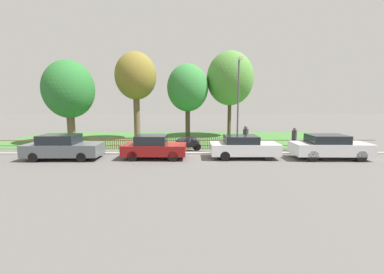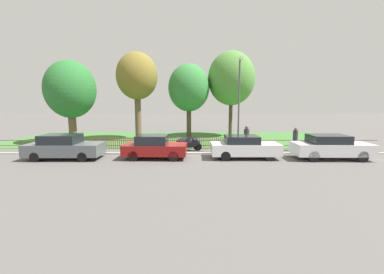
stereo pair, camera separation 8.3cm
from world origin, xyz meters
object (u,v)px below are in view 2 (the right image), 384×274
at_px(tree_far_left, 231,79).
at_px(parked_car_red_compact, 330,147).
at_px(parked_car_navy_estate, 243,147).
at_px(covered_motorcycle, 188,142).
at_px(parked_car_black_saloon, 154,147).
at_px(pedestrian_near_fence, 246,137).
at_px(street_lamp, 239,95).
at_px(tree_nearest_kerb, 69,90).
at_px(tree_mid_park, 188,88).
at_px(parked_car_silver_hatchback, 63,147).
at_px(tree_behind_motorcycle, 136,77).
at_px(pedestrian_by_lamp, 294,138).

bearing_deg(tree_far_left, parked_car_red_compact, -67.36).
relative_size(parked_car_navy_estate, covered_motorcycle, 2.21).
bearing_deg(parked_car_black_saloon, parked_car_red_compact, 0.81).
height_order(parked_car_black_saloon, parked_car_red_compact, parked_car_red_compact).
height_order(parked_car_navy_estate, pedestrian_near_fence, pedestrian_near_fence).
height_order(pedestrian_near_fence, street_lamp, street_lamp).
bearing_deg(tree_nearest_kerb, tree_mid_park, 20.56).
height_order(tree_mid_park, tree_far_left, tree_far_left).
relative_size(tree_nearest_kerb, tree_far_left, 0.81).
bearing_deg(parked_car_red_compact, parked_car_silver_hatchback, -179.14).
height_order(parked_car_navy_estate, tree_mid_park, tree_mid_park).
distance_m(pedestrian_near_fence, street_lamp, 3.04).
xyz_separation_m(tree_behind_motorcycle, street_lamp, (8.32, -7.05, -1.89)).
bearing_deg(tree_behind_motorcycle, parked_car_navy_estate, -45.54).
bearing_deg(parked_car_navy_estate, street_lamp, 93.71).
bearing_deg(pedestrian_near_fence, covered_motorcycle, 165.31).
bearing_deg(pedestrian_by_lamp, parked_car_black_saloon, 82.69).
bearing_deg(parked_car_silver_hatchback, parked_car_black_saloon, 0.91).
height_order(parked_car_black_saloon, parked_car_navy_estate, parked_car_black_saloon).
relative_size(parked_car_navy_estate, street_lamp, 0.66).
relative_size(parked_car_red_compact, street_lamp, 0.72).
relative_size(parked_car_black_saloon, tree_behind_motorcycle, 0.49).
height_order(tree_nearest_kerb, pedestrian_by_lamp, tree_nearest_kerb).
distance_m(tree_behind_motorcycle, tree_far_left, 9.38).
xyz_separation_m(parked_car_red_compact, pedestrian_by_lamp, (-1.08, 2.77, 0.19)).
height_order(tree_mid_park, pedestrian_by_lamp, tree_mid_park).
bearing_deg(parked_car_red_compact, parked_car_black_saloon, -179.95).
bearing_deg(pedestrian_by_lamp, parked_car_navy_estate, 98.70).
bearing_deg(street_lamp, tree_far_left, 84.90).
distance_m(covered_motorcycle, tree_mid_park, 8.69).
height_order(tree_behind_motorcycle, pedestrian_by_lamp, tree_behind_motorcycle).
relative_size(parked_car_black_saloon, tree_far_left, 0.46).
bearing_deg(covered_motorcycle, pedestrian_by_lamp, -1.14).
distance_m(parked_car_navy_estate, parked_car_red_compact, 5.30).
bearing_deg(tree_behind_motorcycle, parked_car_black_saloon, -72.11).
relative_size(parked_car_silver_hatchback, street_lamp, 0.71).
height_order(parked_car_silver_hatchback, street_lamp, street_lamp).
bearing_deg(parked_car_black_saloon, covered_motorcycle, 51.74).
distance_m(parked_car_silver_hatchback, pedestrian_by_lamp, 15.67).
xyz_separation_m(parked_car_black_saloon, parked_car_navy_estate, (5.62, 0.08, -0.01)).
distance_m(parked_car_red_compact, street_lamp, 6.52).
distance_m(parked_car_silver_hatchback, pedestrian_near_fence, 12.03).
bearing_deg(tree_mid_park, parked_car_silver_hatchback, -126.68).
xyz_separation_m(parked_car_red_compact, tree_nearest_kerb, (-18.93, 6.54, 3.78)).
xyz_separation_m(tree_nearest_kerb, street_lamp, (13.54, -4.73, -0.58)).
relative_size(parked_car_navy_estate, tree_mid_park, 0.58).
distance_m(parked_car_red_compact, pedestrian_by_lamp, 2.98).
xyz_separation_m(tree_behind_motorcycle, tree_mid_park, (4.83, 1.45, -0.96)).
height_order(tree_behind_motorcycle, street_lamp, tree_behind_motorcycle).
xyz_separation_m(parked_car_silver_hatchback, tree_mid_park, (7.63, 10.25, 4.14)).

